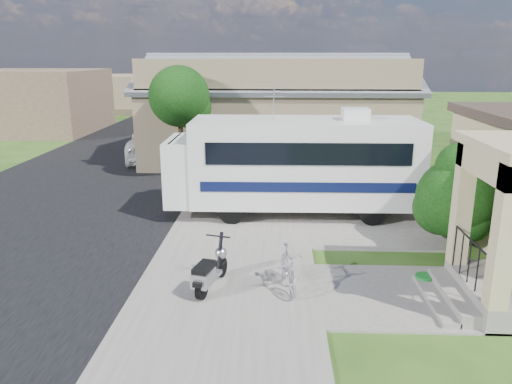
{
  "coord_description": "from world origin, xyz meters",
  "views": [
    {
      "loc": [
        0.06,
        -10.75,
        4.96
      ],
      "look_at": [
        -0.5,
        2.5,
        1.3
      ],
      "focal_mm": 35.0,
      "sensor_mm": 36.0,
      "label": 1
    }
  ],
  "objects_px": {
    "shrub": "(459,195)",
    "scooter": "(210,271)",
    "motorhome": "(295,162)",
    "garden_hose": "(424,280)",
    "van": "(170,125)",
    "bicycle": "(288,271)",
    "pickup_truck": "(157,142)"
  },
  "relations": [
    {
      "from": "bicycle",
      "to": "van",
      "type": "xyz_separation_m",
      "value": [
        -6.83,
        20.25,
        0.35
      ]
    },
    {
      "from": "bicycle",
      "to": "pickup_truck",
      "type": "distance_m",
      "value": 15.42
    },
    {
      "from": "motorhome",
      "to": "van",
      "type": "distance_m",
      "value": 16.49
    },
    {
      "from": "scooter",
      "to": "van",
      "type": "distance_m",
      "value": 21.03
    },
    {
      "from": "motorhome",
      "to": "garden_hose",
      "type": "xyz_separation_m",
      "value": [
        2.74,
        -4.99,
        -1.62
      ]
    },
    {
      "from": "shrub",
      "to": "pickup_truck",
      "type": "distance_m",
      "value": 15.59
    },
    {
      "from": "bicycle",
      "to": "scooter",
      "type": "bearing_deg",
      "value": 175.39
    },
    {
      "from": "motorhome",
      "to": "garden_hose",
      "type": "height_order",
      "value": "motorhome"
    },
    {
      "from": "van",
      "to": "garden_hose",
      "type": "bearing_deg",
      "value": -60.21
    },
    {
      "from": "shrub",
      "to": "garden_hose",
      "type": "distance_m",
      "value": 3.04
    },
    {
      "from": "scooter",
      "to": "garden_hose",
      "type": "relative_size",
      "value": 3.85
    },
    {
      "from": "shrub",
      "to": "van",
      "type": "distance_m",
      "value": 20.84
    },
    {
      "from": "scooter",
      "to": "bicycle",
      "type": "bearing_deg",
      "value": 19.55
    },
    {
      "from": "motorhome",
      "to": "bicycle",
      "type": "relative_size",
      "value": 5.07
    },
    {
      "from": "garden_hose",
      "to": "bicycle",
      "type": "bearing_deg",
      "value": -172.13
    },
    {
      "from": "pickup_truck",
      "to": "van",
      "type": "height_order",
      "value": "van"
    },
    {
      "from": "motorhome",
      "to": "van",
      "type": "bearing_deg",
      "value": 114.85
    },
    {
      "from": "motorhome",
      "to": "van",
      "type": "relative_size",
      "value": 1.39
    },
    {
      "from": "bicycle",
      "to": "van",
      "type": "distance_m",
      "value": 21.37
    },
    {
      "from": "motorhome",
      "to": "garden_hose",
      "type": "bearing_deg",
      "value": -62.09
    },
    {
      "from": "motorhome",
      "to": "scooter",
      "type": "xyz_separation_m",
      "value": [
        -2.0,
        -5.56,
        -1.23
      ]
    },
    {
      "from": "scooter",
      "to": "garden_hose",
      "type": "xyz_separation_m",
      "value": [
        4.74,
        0.57,
        -0.39
      ]
    },
    {
      "from": "shrub",
      "to": "van",
      "type": "relative_size",
      "value": 0.5
    },
    {
      "from": "scooter",
      "to": "pickup_truck",
      "type": "relative_size",
      "value": 0.28
    },
    {
      "from": "motorhome",
      "to": "pickup_truck",
      "type": "relative_size",
      "value": 1.36
    },
    {
      "from": "motorhome",
      "to": "shrub",
      "type": "height_order",
      "value": "motorhome"
    },
    {
      "from": "shrub",
      "to": "scooter",
      "type": "xyz_separation_m",
      "value": [
        -6.15,
        -2.89,
        -0.97
      ]
    },
    {
      "from": "shrub",
      "to": "scooter",
      "type": "relative_size",
      "value": 1.76
    },
    {
      "from": "motorhome",
      "to": "scooter",
      "type": "relative_size",
      "value": 4.86
    },
    {
      "from": "motorhome",
      "to": "garden_hose",
      "type": "relative_size",
      "value": 18.7
    },
    {
      "from": "scooter",
      "to": "pickup_truck",
      "type": "bearing_deg",
      "value": 122.15
    },
    {
      "from": "shrub",
      "to": "pickup_truck",
      "type": "relative_size",
      "value": 0.49
    }
  ]
}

